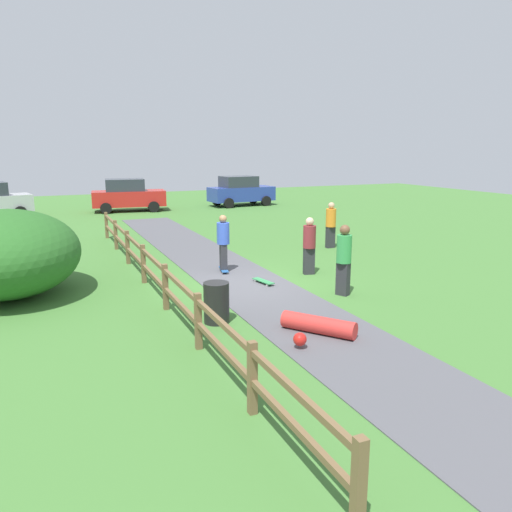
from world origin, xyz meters
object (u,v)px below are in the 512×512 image
at_px(bystander_green, 344,256).
at_px(parked_car_blue, 241,191).
at_px(bush_large, 6,253).
at_px(trash_bin, 216,303).
at_px(skater_fallen, 317,326).
at_px(bystander_orange, 331,223).
at_px(skater_riding, 223,240).
at_px(skateboard_loose, 263,281).
at_px(bystander_maroon, 309,243).
at_px(parked_car_red, 128,195).

height_order(bystander_green, parked_car_blue, parked_car_blue).
height_order(bush_large, parked_car_blue, bush_large).
relative_size(bystander_green, parked_car_blue, 0.43).
distance_m(bush_large, trash_bin, 5.94).
bearing_deg(skater_fallen, bystander_orange, 56.24).
relative_size(skater_riding, bystander_orange, 1.01).
bearing_deg(parked_car_blue, skater_riding, -113.80).
relative_size(trash_bin, bystander_orange, 0.52).
height_order(bush_large, bystander_orange, bush_large).
bearing_deg(skateboard_loose, bystander_green, -50.84).
relative_size(skateboard_loose, parked_car_blue, 0.19).
xyz_separation_m(trash_bin, bystander_orange, (6.71, 6.07, 0.51)).
distance_m(skater_fallen, skateboard_loose, 4.01).
relative_size(bush_large, trash_bin, 4.87).
bearing_deg(bush_large, bystander_orange, 10.13).
relative_size(trash_bin, bystander_green, 0.49).
relative_size(bush_large, bystander_maroon, 2.54).
xyz_separation_m(skater_riding, parked_car_blue, (7.13, 16.18, -0.03)).
bearing_deg(bystander_green, bush_large, 156.21).
distance_m(bush_large, skater_riding, 5.91).
bearing_deg(bush_large, bystander_maroon, -8.53).
distance_m(trash_bin, bystander_maroon, 4.93).
relative_size(bush_large, parked_car_red, 1.00).
bearing_deg(bush_large, bystander_green, -23.79).
xyz_separation_m(bush_large, bystander_maroon, (8.19, -1.23, -0.16)).
relative_size(bystander_green, parked_car_red, 0.42).
relative_size(bystander_maroon, parked_car_red, 0.39).
height_order(skater_riding, parked_car_blue, parked_car_blue).
bearing_deg(bystander_orange, skater_fallen, -123.76).
bearing_deg(bystander_orange, parked_car_blue, 81.59).
xyz_separation_m(bush_large, trash_bin, (4.23, -4.12, -0.66)).
distance_m(bystander_maroon, bystander_green, 2.28).
relative_size(bush_large, skater_riding, 2.51).
bearing_deg(skater_fallen, parked_car_blue, 71.78).
bearing_deg(parked_car_blue, bystander_green, -104.63).
height_order(skateboard_loose, bystander_orange, bystander_orange).
bearing_deg(skater_fallen, bystander_green, 46.65).
xyz_separation_m(bystander_orange, parked_car_red, (-5.11, 14.26, 0.00)).
bearing_deg(trash_bin, parked_car_blue, 66.55).
xyz_separation_m(skateboard_loose, bystander_green, (1.45, -1.78, 0.94)).
bearing_deg(trash_bin, bush_large, 135.76).
xyz_separation_m(bystander_maroon, bystander_green, (-0.28, -2.26, 0.07)).
relative_size(bush_large, skateboard_loose, 5.32).
bearing_deg(bystander_maroon, skateboard_loose, -164.57).
relative_size(skater_fallen, parked_car_blue, 0.34).
bearing_deg(skateboard_loose, skater_riding, 107.45).
height_order(skateboard_loose, parked_car_red, parked_car_red).
height_order(skateboard_loose, parked_car_blue, parked_car_blue).
distance_m(skateboard_loose, parked_car_red, 17.95).
distance_m(bystander_maroon, parked_car_blue, 18.10).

